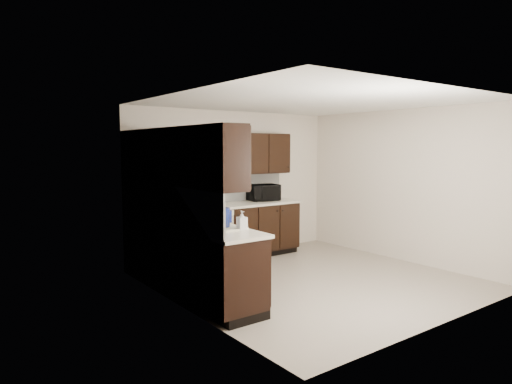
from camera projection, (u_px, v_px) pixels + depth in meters
floor at (313, 280)px, 6.47m from camera, size 4.00×4.00×0.00m
ceiling at (315, 102)px, 6.22m from camera, size 4.00×4.00×0.00m
wall_back at (234, 184)px, 7.94m from camera, size 4.00×0.02×2.50m
wall_left at (186, 203)px, 5.16m from camera, size 0.02×4.00×2.50m
wall_right at (402, 186)px, 7.53m from camera, size 0.02×4.00×2.50m
wall_front at (448, 208)px, 4.75m from camera, size 4.00×0.02×2.50m
lower_cabinets at (211, 247)px, 6.72m from camera, size 3.00×2.80×0.90m
countertop at (211, 213)px, 6.66m from camera, size 3.03×2.83×0.04m
backsplash at (191, 195)px, 6.68m from camera, size 3.00×2.80×0.48m
upper_cabinets at (201, 155)px, 6.60m from camera, size 3.00×2.80×0.70m
dishwasher at (218, 233)px, 7.12m from camera, size 0.58×0.04×0.78m
sink at (211, 232)px, 5.37m from camera, size 0.54×0.82×0.42m
microwave at (263, 193)px, 8.04m from camera, size 0.57×0.44×0.29m
soap_bottle_a at (242, 220)px, 5.19m from camera, size 0.11×0.11×0.22m
soap_bottle_b at (171, 211)px, 5.91m from camera, size 0.10×0.10×0.24m
toaster_oven at (176, 200)px, 7.05m from camera, size 0.40×0.31×0.24m
storage_bin at (176, 212)px, 6.01m from camera, size 0.58×0.52×0.19m
blue_pitcher at (223, 218)px, 5.27m from camera, size 0.16×0.16×0.24m
teal_tumbler at (178, 207)px, 6.32m from camera, size 0.11×0.11×0.22m
paper_towel_roll at (170, 202)px, 6.53m from camera, size 0.14×0.14×0.30m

